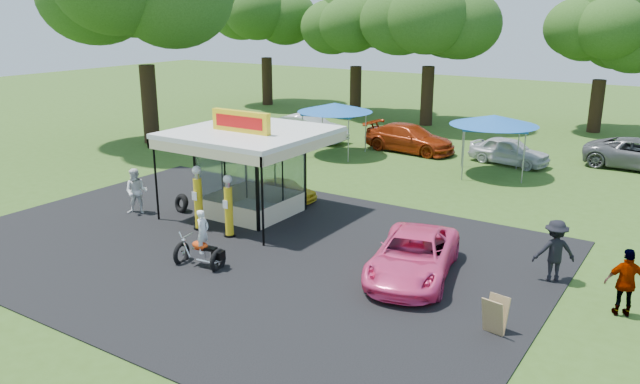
{
  "coord_description": "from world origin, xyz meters",
  "views": [
    {
      "loc": [
        13.02,
        -13.21,
        7.83
      ],
      "look_at": [
        1.84,
        4.0,
        1.78
      ],
      "focal_mm": 35.0,
      "sensor_mm": 36.0,
      "label": 1
    }
  ],
  "objects_px": {
    "bg_car_b": "(410,138)",
    "gas_pump_left": "(198,200)",
    "a_frame_sign": "(495,316)",
    "pink_sedan": "(413,256)",
    "spectator_east_b": "(626,283)",
    "tent_east": "(494,121)",
    "kiosk_car": "(285,189)",
    "spectator_west": "(136,192)",
    "gas_station_kiosk": "(251,171)",
    "bg_car_a": "(308,128)",
    "gas_pump_right": "(229,208)",
    "bg_car_c": "(509,151)",
    "tent_west": "(335,108)",
    "motorcycle": "(202,244)",
    "spectator_east_a": "(555,251)"
  },
  "relations": [
    {
      "from": "gas_pump_right",
      "to": "bg_car_c",
      "type": "xyz_separation_m",
      "value": [
        5.06,
        16.22,
        -0.4
      ]
    },
    {
      "from": "spectator_east_a",
      "to": "motorcycle",
      "type": "bearing_deg",
      "value": -4.63
    },
    {
      "from": "gas_station_kiosk",
      "to": "tent_west",
      "type": "relative_size",
      "value": 1.31
    },
    {
      "from": "spectator_east_b",
      "to": "bg_car_a",
      "type": "relative_size",
      "value": 0.38
    },
    {
      "from": "gas_pump_right",
      "to": "motorcycle",
      "type": "distance_m",
      "value": 2.74
    },
    {
      "from": "spectator_east_a",
      "to": "bg_car_c",
      "type": "bearing_deg",
      "value": -100.34
    },
    {
      "from": "gas_pump_right",
      "to": "spectator_east_b",
      "type": "height_order",
      "value": "gas_pump_right"
    },
    {
      "from": "spectator_west",
      "to": "bg_car_a",
      "type": "xyz_separation_m",
      "value": [
        -2.23,
        15.31,
        -0.11
      ]
    },
    {
      "from": "spectator_east_a",
      "to": "tent_east",
      "type": "height_order",
      "value": "tent_east"
    },
    {
      "from": "gas_pump_right",
      "to": "spectator_west",
      "type": "xyz_separation_m",
      "value": [
        -4.78,
        0.01,
        -0.18
      ]
    },
    {
      "from": "a_frame_sign",
      "to": "pink_sedan",
      "type": "height_order",
      "value": "pink_sedan"
    },
    {
      "from": "gas_pump_right",
      "to": "tent_east",
      "type": "distance_m",
      "value": 14.58
    },
    {
      "from": "bg_car_b",
      "to": "tent_east",
      "type": "xyz_separation_m",
      "value": [
        5.52,
        -2.5,
        1.9
      ]
    },
    {
      "from": "gas_pump_left",
      "to": "tent_east",
      "type": "relative_size",
      "value": 0.58
    },
    {
      "from": "bg_car_a",
      "to": "bg_car_b",
      "type": "distance_m",
      "value": 6.47
    },
    {
      "from": "gas_station_kiosk",
      "to": "spectator_east_b",
      "type": "distance_m",
      "value": 13.69
    },
    {
      "from": "kiosk_car",
      "to": "pink_sedan",
      "type": "relative_size",
      "value": 0.58
    },
    {
      "from": "gas_station_kiosk",
      "to": "bg_car_a",
      "type": "distance_m",
      "value": 14.25
    },
    {
      "from": "spectator_west",
      "to": "bg_car_b",
      "type": "xyz_separation_m",
      "value": [
        4.2,
        16.12,
        -0.16
      ]
    },
    {
      "from": "motorcycle",
      "to": "bg_car_c",
      "type": "xyz_separation_m",
      "value": [
        4.0,
        18.73,
        -0.06
      ]
    },
    {
      "from": "bg_car_a",
      "to": "gas_pump_left",
      "type": "bearing_deg",
      "value": -162.57
    },
    {
      "from": "pink_sedan",
      "to": "gas_station_kiosk",
      "type": "bearing_deg",
      "value": 152.14
    },
    {
      "from": "bg_car_b",
      "to": "gas_pump_left",
      "type": "bearing_deg",
      "value": -177.77
    },
    {
      "from": "gas_pump_left",
      "to": "bg_car_a",
      "type": "height_order",
      "value": "gas_pump_left"
    },
    {
      "from": "gas_pump_left",
      "to": "gas_pump_right",
      "type": "distance_m",
      "value": 1.43
    },
    {
      "from": "a_frame_sign",
      "to": "bg_car_a",
      "type": "bearing_deg",
      "value": 144.84
    },
    {
      "from": "gas_station_kiosk",
      "to": "pink_sedan",
      "type": "distance_m",
      "value": 8.21
    },
    {
      "from": "gas_pump_right",
      "to": "tent_east",
      "type": "height_order",
      "value": "tent_east"
    },
    {
      "from": "pink_sedan",
      "to": "tent_east",
      "type": "height_order",
      "value": "tent_east"
    },
    {
      "from": "motorcycle",
      "to": "spectator_east_a",
      "type": "height_order",
      "value": "spectator_east_a"
    },
    {
      "from": "pink_sedan",
      "to": "spectator_east_a",
      "type": "relative_size",
      "value": 2.53
    },
    {
      "from": "kiosk_car",
      "to": "tent_east",
      "type": "relative_size",
      "value": 0.67
    },
    {
      "from": "gas_station_kiosk",
      "to": "bg_car_b",
      "type": "height_order",
      "value": "gas_station_kiosk"
    },
    {
      "from": "gas_station_kiosk",
      "to": "a_frame_sign",
      "type": "xyz_separation_m",
      "value": [
        11.06,
        -4.13,
        -1.28
      ]
    },
    {
      "from": "gas_pump_left",
      "to": "bg_car_a",
      "type": "relative_size",
      "value": 0.49
    },
    {
      "from": "gas_pump_left",
      "to": "spectator_west",
      "type": "bearing_deg",
      "value": 179.45
    },
    {
      "from": "spectator_east_b",
      "to": "gas_pump_right",
      "type": "bearing_deg",
      "value": -17.98
    },
    {
      "from": "kiosk_car",
      "to": "spectator_east_b",
      "type": "bearing_deg",
      "value": -104.39
    },
    {
      "from": "spectator_west",
      "to": "motorcycle",
      "type": "bearing_deg",
      "value": -53.98
    },
    {
      "from": "gas_pump_right",
      "to": "a_frame_sign",
      "type": "xyz_separation_m",
      "value": [
        10.1,
        -1.68,
        -0.6
      ]
    },
    {
      "from": "spectator_east_a",
      "to": "spectator_east_b",
      "type": "distance_m",
      "value": 2.44
    },
    {
      "from": "gas_pump_left",
      "to": "bg_car_a",
      "type": "distance_m",
      "value": 16.33
    },
    {
      "from": "tent_west",
      "to": "bg_car_c",
      "type": "bearing_deg",
      "value": 18.94
    },
    {
      "from": "spectator_east_b",
      "to": "bg_car_b",
      "type": "height_order",
      "value": "spectator_east_b"
    },
    {
      "from": "tent_east",
      "to": "bg_car_b",
      "type": "bearing_deg",
      "value": 155.66
    },
    {
      "from": "spectator_east_b",
      "to": "tent_east",
      "type": "height_order",
      "value": "tent_east"
    },
    {
      "from": "motorcycle",
      "to": "a_frame_sign",
      "type": "distance_m",
      "value": 9.08
    },
    {
      "from": "a_frame_sign",
      "to": "kiosk_car",
      "type": "xyz_separation_m",
      "value": [
        -11.06,
        6.34,
        -0.02
      ]
    },
    {
      "from": "kiosk_car",
      "to": "bg_car_c",
      "type": "relative_size",
      "value": 0.68
    },
    {
      "from": "bg_car_b",
      "to": "tent_west",
      "type": "height_order",
      "value": "tent_west"
    }
  ]
}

